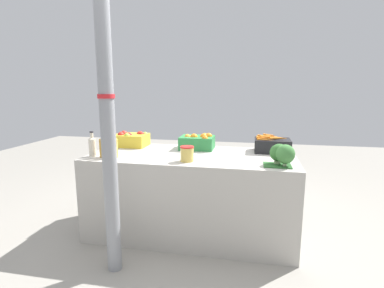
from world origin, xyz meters
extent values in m
plane|color=gray|center=(0.00, 0.00, 0.00)|extent=(10.00, 10.00, 0.00)
cube|color=#B7B2A8|center=(0.00, 0.00, 0.39)|extent=(1.92, 0.89, 0.78)
cylinder|color=gray|center=(-0.47, -0.74, 1.29)|extent=(0.11, 0.11, 2.58)
cylinder|color=red|center=(-0.47, -0.74, 1.35)|extent=(0.12, 0.12, 0.03)
cube|color=gold|center=(-0.73, 0.27, 0.85)|extent=(0.34, 0.27, 0.13)
sphere|color=#9EBC42|center=(-0.74, 0.18, 0.91)|extent=(0.06, 0.06, 0.06)
sphere|color=red|center=(-0.82, 0.23, 0.90)|extent=(0.07, 0.07, 0.07)
sphere|color=red|center=(-0.62, 0.30, 0.91)|extent=(0.06, 0.06, 0.06)
sphere|color=red|center=(-0.84, 0.35, 0.90)|extent=(0.06, 0.06, 0.06)
sphere|color=red|center=(-0.64, 0.32, 0.91)|extent=(0.07, 0.07, 0.07)
sphere|color=red|center=(-0.82, 0.30, 0.91)|extent=(0.07, 0.07, 0.07)
sphere|color=#9EBC42|center=(-0.59, 0.34, 0.90)|extent=(0.06, 0.06, 0.06)
sphere|color=red|center=(-0.73, 0.22, 0.91)|extent=(0.07, 0.07, 0.07)
sphere|color=red|center=(-0.82, 0.21, 0.91)|extent=(0.07, 0.07, 0.07)
cube|color=#2D8442|center=(0.00, 0.27, 0.85)|extent=(0.34, 0.27, 0.13)
sphere|color=orange|center=(-0.10, 0.25, 0.90)|extent=(0.07, 0.07, 0.07)
sphere|color=orange|center=(0.09, 0.18, 0.90)|extent=(0.07, 0.07, 0.07)
sphere|color=orange|center=(-0.03, 0.24, 0.91)|extent=(0.08, 0.08, 0.08)
sphere|color=orange|center=(0.11, 0.31, 0.91)|extent=(0.07, 0.07, 0.07)
sphere|color=orange|center=(0.06, 0.28, 0.90)|extent=(0.08, 0.08, 0.08)
sphere|color=orange|center=(0.06, 0.34, 0.90)|extent=(0.07, 0.07, 0.07)
cube|color=black|center=(0.75, 0.27, 0.85)|extent=(0.34, 0.27, 0.13)
cone|color=orange|center=(0.68, 0.19, 0.93)|extent=(0.17, 0.07, 0.02)
cone|color=orange|center=(0.73, 0.37, 0.93)|extent=(0.13, 0.04, 0.03)
cone|color=orange|center=(0.69, 0.29, 0.94)|extent=(0.16, 0.05, 0.03)
cone|color=orange|center=(0.71, 0.22, 0.94)|extent=(0.15, 0.04, 0.03)
cone|color=orange|center=(0.77, 0.27, 0.92)|extent=(0.16, 0.06, 0.03)
cone|color=orange|center=(0.80, 0.22, 0.93)|extent=(0.17, 0.06, 0.02)
cone|color=orange|center=(0.83, 0.23, 0.93)|extent=(0.13, 0.04, 0.03)
cone|color=orange|center=(0.69, 0.17, 0.92)|extent=(0.16, 0.06, 0.02)
cone|color=orange|center=(0.67, 0.29, 0.92)|extent=(0.14, 0.03, 0.03)
cone|color=orange|center=(0.76, 0.32, 0.93)|extent=(0.13, 0.06, 0.03)
cube|color=#2D602D|center=(0.77, -0.27, 0.79)|extent=(0.22, 0.18, 0.01)
ellipsoid|color=#427F3D|center=(0.82, -0.30, 0.89)|extent=(0.15, 0.15, 0.16)
cylinder|color=#B2C693|center=(0.82, -0.30, 0.80)|extent=(0.03, 0.03, 0.02)
ellipsoid|color=#387033|center=(0.78, -0.24, 0.89)|extent=(0.14, 0.14, 0.14)
cylinder|color=#B2C693|center=(0.78, -0.24, 0.80)|extent=(0.03, 0.03, 0.02)
ellipsoid|color=#387033|center=(0.76, -0.24, 0.88)|extent=(0.11, 0.11, 0.13)
cylinder|color=#B2C693|center=(0.76, -0.24, 0.80)|extent=(0.03, 0.03, 0.02)
cylinder|color=beige|center=(-0.88, -0.27, 0.87)|extent=(0.06, 0.06, 0.16)
cone|color=beige|center=(-0.88, -0.27, 0.96)|extent=(0.06, 0.06, 0.02)
cylinder|color=beige|center=(-0.88, -0.27, 0.99)|extent=(0.03, 0.03, 0.04)
cylinder|color=#2D2D33|center=(-0.88, -0.27, 1.01)|extent=(0.03, 0.03, 0.01)
cylinder|color=gold|center=(-0.77, -0.27, 0.87)|extent=(0.07, 0.07, 0.16)
cone|color=gold|center=(-0.77, -0.27, 0.96)|extent=(0.07, 0.07, 0.02)
cylinder|color=gold|center=(-0.77, -0.27, 0.99)|extent=(0.03, 0.03, 0.04)
cylinder|color=#2D2D33|center=(-0.77, -0.27, 1.01)|extent=(0.04, 0.04, 0.01)
cylinder|color=gold|center=(-0.66, -0.27, 0.87)|extent=(0.07, 0.07, 0.17)
cone|color=gold|center=(-0.66, -0.27, 0.96)|extent=(0.07, 0.07, 0.02)
cylinder|color=gold|center=(-0.66, -0.27, 0.99)|extent=(0.03, 0.03, 0.04)
cylinder|color=#2D2D33|center=(-0.66, -0.27, 1.02)|extent=(0.04, 0.04, 0.01)
cylinder|color=#DBBC56|center=(0.01, -0.27, 0.84)|extent=(0.11, 0.11, 0.12)
cylinder|color=red|center=(0.01, -0.27, 0.91)|extent=(0.12, 0.12, 0.01)
camera|label=1|loc=(0.56, -2.72, 1.41)|focal=28.00mm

